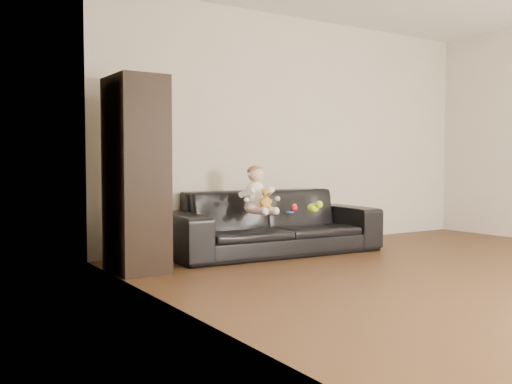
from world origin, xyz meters
TOP-DOWN VIEW (x-y plane):
  - wall_back at (0.00, 2.75)m, footprint 5.00×0.00m
  - wall_left at (-2.50, 0.00)m, footprint 0.00×5.50m
  - sofa at (-0.73, 2.25)m, footprint 2.26×0.99m
  - cabinet at (-2.27, 2.05)m, footprint 0.42×0.58m
  - shelf_item at (-2.25, 2.05)m, footprint 0.18×0.25m
  - baby at (-1.00, 2.13)m, footprint 0.34×0.41m
  - teddy_bear at (-0.99, 1.98)m, footprint 0.12×0.13m
  - toy_green at (-0.42, 1.98)m, footprint 0.16×0.17m
  - toy_rattle at (-0.53, 2.15)m, footprint 0.10×0.10m
  - toy_blue_disc at (-0.62, 2.12)m, footprint 0.11×0.11m

SIDE VIEW (x-z plane):
  - sofa at x=-0.73m, z-range 0.00..0.65m
  - toy_blue_disc at x=-0.62m, z-range 0.43..0.44m
  - toy_rattle at x=-0.53m, z-range 0.43..0.50m
  - toy_green at x=-0.42m, z-range 0.43..0.52m
  - teddy_bear at x=-0.99m, z-range 0.48..0.68m
  - baby at x=-1.00m, z-range 0.40..0.88m
  - cabinet at x=-2.27m, z-range 0.00..1.66m
  - shelf_item at x=-2.25m, z-range 1.06..1.34m
  - wall_back at x=0.00m, z-range -1.20..3.80m
  - wall_left at x=-2.50m, z-range -1.45..4.05m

